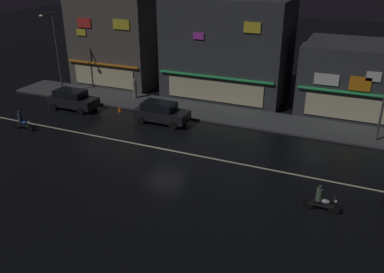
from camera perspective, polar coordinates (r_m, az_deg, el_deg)
The scene contains 13 objects.
ground_plane at distance 27.75m, azimuth -3.98°, elevation -1.81°, with size 140.00×140.00×0.00m, color black.
lane_divider_stripe at distance 27.75m, azimuth -3.98°, elevation -1.80°, with size 36.59×0.16×0.01m, color beige.
sidewalk_far at distance 34.27m, azimuth 1.96°, elevation 3.53°, with size 38.52×3.96×0.14m, color #424447.
storefront_left_block at distance 36.57m, azimuth 22.64°, elevation 7.61°, with size 9.32×7.16×5.74m.
storefront_center_block at distance 42.68m, azimuth -10.30°, elevation 13.27°, with size 8.37×6.35×8.74m.
storefront_right_block at distance 37.98m, azimuth 5.14°, elevation 12.37°, with size 10.96×7.05×8.91m.
streetlamp_west at distance 39.93m, azimuth -18.78°, elevation 11.89°, with size 0.44×1.64×7.46m.
pedestrian_on_sidewalk at distance 37.61m, azimuth -8.08°, elevation 6.68°, with size 0.37×0.37×1.85m.
parked_car_near_kerb at distance 31.93m, azimuth -4.40°, elevation 3.43°, with size 4.30×1.98×1.67m.
parked_car_trailing at distance 36.34m, azimuth -16.53°, elevation 5.07°, with size 4.30×1.98×1.67m.
motorcycle_following at distance 33.18m, azimuth -22.93°, elevation 1.90°, with size 1.90×0.60×1.52m.
motorcycle_opposite_lane at distance 22.00m, azimuth 17.71°, elevation -8.59°, with size 1.90×0.60×1.52m.
traffic_cone at distance 34.93m, azimuth -10.17°, elevation 3.91°, with size 0.36×0.36×0.55m, color orange.
Camera 1 is at (11.64, -22.11, 12.08)m, focal length 37.73 mm.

